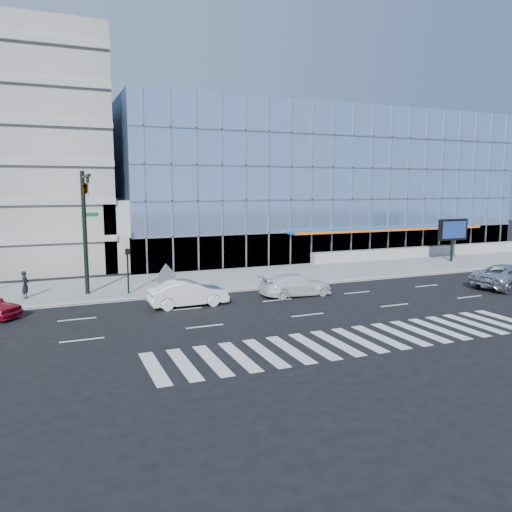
{
  "coord_description": "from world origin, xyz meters",
  "views": [
    {
      "loc": [
        -13.2,
        -28.03,
        7.11
      ],
      "look_at": [
        -0.2,
        3.0,
        2.46
      ],
      "focal_mm": 35.0,
      "sensor_mm": 36.0,
      "label": 1
    }
  ],
  "objects_px": {
    "marquee_sign": "(453,231)",
    "white_sedan": "(188,293)",
    "silver_suv": "(511,276)",
    "white_suv": "(296,285)",
    "tilted_panel": "(166,277)",
    "pedestrian": "(25,285)",
    "ped_signal_post": "(128,264)",
    "traffic_signal": "(85,203)"
  },
  "relations": [
    {
      "from": "ped_signal_post",
      "to": "white_suv",
      "type": "height_order",
      "value": "ped_signal_post"
    },
    {
      "from": "traffic_signal",
      "to": "marquee_sign",
      "type": "height_order",
      "value": "traffic_signal"
    },
    {
      "from": "traffic_signal",
      "to": "pedestrian",
      "type": "bearing_deg",
      "value": 158.46
    },
    {
      "from": "white_suv",
      "to": "tilted_panel",
      "type": "relative_size",
      "value": 3.78
    },
    {
      "from": "tilted_panel",
      "to": "traffic_signal",
      "type": "bearing_deg",
      "value": 156.4
    },
    {
      "from": "white_suv",
      "to": "pedestrian",
      "type": "relative_size",
      "value": 2.81
    },
    {
      "from": "marquee_sign",
      "to": "silver_suv",
      "type": "height_order",
      "value": "marquee_sign"
    },
    {
      "from": "pedestrian",
      "to": "tilted_panel",
      "type": "bearing_deg",
      "value": -76.72
    },
    {
      "from": "marquee_sign",
      "to": "tilted_panel",
      "type": "relative_size",
      "value": 3.08
    },
    {
      "from": "silver_suv",
      "to": "pedestrian",
      "type": "distance_m",
      "value": 32.88
    },
    {
      "from": "ped_signal_post",
      "to": "marquee_sign",
      "type": "bearing_deg",
      "value": 5.71
    },
    {
      "from": "traffic_signal",
      "to": "ped_signal_post",
      "type": "bearing_deg",
      "value": 8.52
    },
    {
      "from": "ped_signal_post",
      "to": "white_sedan",
      "type": "bearing_deg",
      "value": -56.11
    },
    {
      "from": "white_suv",
      "to": "marquee_sign",
      "type": "bearing_deg",
      "value": -70.28
    },
    {
      "from": "white_sedan",
      "to": "tilted_panel",
      "type": "distance_m",
      "value": 4.36
    },
    {
      "from": "ped_signal_post",
      "to": "white_sedan",
      "type": "xyz_separation_m",
      "value": [
        2.88,
        -4.28,
        -1.36
      ]
    },
    {
      "from": "marquee_sign",
      "to": "pedestrian",
      "type": "relative_size",
      "value": 2.29
    },
    {
      "from": "silver_suv",
      "to": "pedestrian",
      "type": "bearing_deg",
      "value": 67.15
    },
    {
      "from": "marquee_sign",
      "to": "white_sedan",
      "type": "xyz_separation_m",
      "value": [
        -27.62,
        -7.33,
        -2.28
      ]
    },
    {
      "from": "traffic_signal",
      "to": "marquee_sign",
      "type": "bearing_deg",
      "value": 5.92
    },
    {
      "from": "silver_suv",
      "to": "tilted_panel",
      "type": "bearing_deg",
      "value": 63.87
    },
    {
      "from": "marquee_sign",
      "to": "white_sedan",
      "type": "height_order",
      "value": "marquee_sign"
    },
    {
      "from": "traffic_signal",
      "to": "ped_signal_post",
      "type": "height_order",
      "value": "traffic_signal"
    },
    {
      "from": "white_suv",
      "to": "pedestrian",
      "type": "xyz_separation_m",
      "value": [
        -16.42,
        5.27,
        0.31
      ]
    },
    {
      "from": "marquee_sign",
      "to": "silver_suv",
      "type": "relative_size",
      "value": 0.65
    },
    {
      "from": "silver_suv",
      "to": "traffic_signal",
      "type": "bearing_deg",
      "value": 67.94
    },
    {
      "from": "pedestrian",
      "to": "tilted_panel",
      "type": "xyz_separation_m",
      "value": [
        8.73,
        -1.03,
        0.05
      ]
    },
    {
      "from": "traffic_signal",
      "to": "white_suv",
      "type": "relative_size",
      "value": 1.63
    },
    {
      "from": "white_sedan",
      "to": "tilted_panel",
      "type": "bearing_deg",
      "value": 3.25
    },
    {
      "from": "marquee_sign",
      "to": "white_sedan",
      "type": "relative_size",
      "value": 0.84
    },
    {
      "from": "ped_signal_post",
      "to": "white_suv",
      "type": "xyz_separation_m",
      "value": [
        10.21,
        -4.18,
        -1.43
      ]
    },
    {
      "from": "silver_suv",
      "to": "white_sedan",
      "type": "height_order",
      "value": "silver_suv"
    },
    {
      "from": "pedestrian",
      "to": "silver_suv",
      "type": "bearing_deg",
      "value": -85.8
    },
    {
      "from": "silver_suv",
      "to": "white_suv",
      "type": "xyz_separation_m",
      "value": [
        -15.22,
        3.7,
        -0.14
      ]
    },
    {
      "from": "white_suv",
      "to": "tilted_panel",
      "type": "distance_m",
      "value": 8.78
    },
    {
      "from": "traffic_signal",
      "to": "tilted_panel",
      "type": "relative_size",
      "value": 6.15
    },
    {
      "from": "tilted_panel",
      "to": "marquee_sign",
      "type": "bearing_deg",
      "value": -22.4
    },
    {
      "from": "pedestrian",
      "to": "white_sedan",
      "type": "bearing_deg",
      "value": -100.59
    },
    {
      "from": "ped_signal_post",
      "to": "white_sedan",
      "type": "relative_size",
      "value": 0.63
    },
    {
      "from": "white_sedan",
      "to": "marquee_sign",
      "type": "bearing_deg",
      "value": -76.51
    },
    {
      "from": "white_sedan",
      "to": "silver_suv",
      "type": "bearing_deg",
      "value": -100.43
    },
    {
      "from": "marquee_sign",
      "to": "traffic_signal",
      "type": "bearing_deg",
      "value": -174.08
    }
  ]
}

